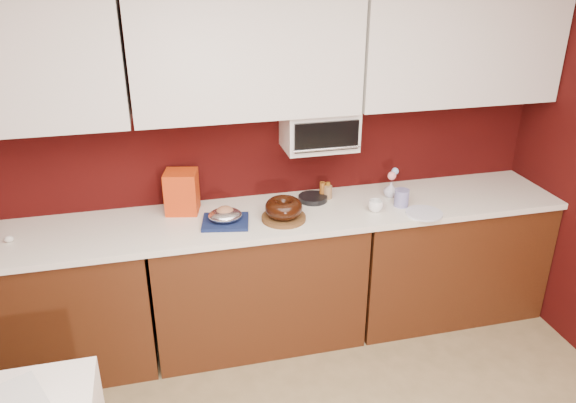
% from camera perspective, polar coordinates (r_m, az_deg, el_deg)
% --- Properties ---
extents(wall_back, '(4.00, 0.02, 2.50)m').
position_cam_1_polar(wall_back, '(3.62, -4.41, 5.63)').
color(wall_back, '#370907').
rests_on(wall_back, floor).
extents(base_cabinet_left, '(1.31, 0.58, 0.86)m').
position_cam_1_polar(base_cabinet_left, '(3.74, -24.00, -9.96)').
color(base_cabinet_left, '#46210E').
rests_on(base_cabinet_left, floor).
extents(base_cabinet_center, '(1.31, 0.58, 0.86)m').
position_cam_1_polar(base_cabinet_center, '(3.70, -3.18, -8.02)').
color(base_cabinet_center, '#46210E').
rests_on(base_cabinet_center, floor).
extents(base_cabinet_right, '(1.31, 0.58, 0.86)m').
position_cam_1_polar(base_cabinet_right, '(4.11, 15.47, -5.38)').
color(base_cabinet_right, '#46210E').
rests_on(base_cabinet_right, floor).
extents(countertop, '(4.00, 0.62, 0.04)m').
position_cam_1_polar(countertop, '(3.48, -3.35, -1.74)').
color(countertop, white).
rests_on(countertop, base_cabinet_center).
extents(upper_cabinet_center, '(1.31, 0.33, 0.70)m').
position_cam_1_polar(upper_cabinet_center, '(3.31, -4.25, 14.61)').
color(upper_cabinet_center, white).
rests_on(upper_cabinet_center, wall_back).
extents(upper_cabinet_right, '(1.31, 0.33, 0.70)m').
position_cam_1_polar(upper_cabinet_right, '(3.77, 16.86, 14.86)').
color(upper_cabinet_right, white).
rests_on(upper_cabinet_right, wall_back).
extents(toaster_oven, '(0.45, 0.30, 0.25)m').
position_cam_1_polar(toaster_oven, '(3.54, 3.17, 7.38)').
color(toaster_oven, white).
rests_on(toaster_oven, upper_cabinet_center).
extents(toaster_oven_door, '(0.40, 0.02, 0.18)m').
position_cam_1_polar(toaster_oven_door, '(3.40, 3.95, 6.62)').
color(toaster_oven_door, black).
rests_on(toaster_oven_door, toaster_oven).
extents(toaster_oven_handle, '(0.42, 0.02, 0.02)m').
position_cam_1_polar(toaster_oven_handle, '(3.41, 3.99, 5.34)').
color(toaster_oven_handle, silver).
rests_on(toaster_oven_handle, toaster_oven).
extents(cake_base, '(0.32, 0.32, 0.02)m').
position_cam_1_polar(cake_base, '(3.41, -0.44, -1.67)').
color(cake_base, brown).
rests_on(cake_base, countertop).
extents(bundt_cake, '(0.23, 0.23, 0.09)m').
position_cam_1_polar(bundt_cake, '(3.38, -0.44, -0.64)').
color(bundt_cake, black).
rests_on(bundt_cake, cake_base).
extents(navy_towel, '(0.31, 0.28, 0.02)m').
position_cam_1_polar(navy_towel, '(3.38, -6.37, -2.07)').
color(navy_towel, '#131E49').
rests_on(navy_towel, countertop).
extents(foil_ham_nest, '(0.21, 0.18, 0.07)m').
position_cam_1_polar(foil_ham_nest, '(3.36, -6.40, -1.39)').
color(foil_ham_nest, silver).
rests_on(foil_ham_nest, navy_towel).
extents(roasted_ham, '(0.12, 0.11, 0.07)m').
position_cam_1_polar(roasted_ham, '(3.35, -6.42, -1.00)').
color(roasted_ham, '#A16949').
rests_on(roasted_ham, foil_ham_nest).
extents(pandoro_box, '(0.23, 0.22, 0.27)m').
position_cam_1_polar(pandoro_box, '(3.53, -10.74, 0.97)').
color(pandoro_box, '#B3190B').
rests_on(pandoro_box, countertop).
extents(dark_pan, '(0.22, 0.22, 0.03)m').
position_cam_1_polar(dark_pan, '(3.67, 2.53, 0.34)').
color(dark_pan, black).
rests_on(dark_pan, countertop).
extents(coffee_mug, '(0.10, 0.10, 0.09)m').
position_cam_1_polar(coffee_mug, '(3.54, 8.89, -0.33)').
color(coffee_mug, white).
rests_on(coffee_mug, countertop).
extents(blue_jar, '(0.11, 0.11, 0.11)m').
position_cam_1_polar(blue_jar, '(3.64, 11.46, 0.37)').
color(blue_jar, navy).
rests_on(blue_jar, countertop).
extents(flower_vase, '(0.10, 0.10, 0.11)m').
position_cam_1_polar(flower_vase, '(3.77, 10.40, 1.30)').
color(flower_vase, silver).
rests_on(flower_vase, countertop).
extents(flower_pink, '(0.06, 0.06, 0.06)m').
position_cam_1_polar(flower_pink, '(3.74, 10.51, 2.59)').
color(flower_pink, pink).
rests_on(flower_pink, flower_vase).
extents(flower_blue, '(0.05, 0.05, 0.05)m').
position_cam_1_polar(flower_blue, '(3.76, 10.83, 3.05)').
color(flower_blue, '#97BEF2').
rests_on(flower_blue, flower_vase).
extents(china_plate, '(0.30, 0.30, 0.01)m').
position_cam_1_polar(china_plate, '(3.58, 13.66, -1.17)').
color(china_plate, white).
rests_on(china_plate, countertop).
extents(amber_bottle, '(0.05, 0.05, 0.11)m').
position_cam_1_polar(amber_bottle, '(3.70, 3.50, 1.17)').
color(amber_bottle, brown).
rests_on(amber_bottle, countertop).
extents(paper_cup, '(0.08, 0.08, 0.09)m').
position_cam_1_polar(paper_cup, '(3.70, 4.05, 0.96)').
color(paper_cup, olive).
rests_on(paper_cup, countertop).
extents(egg_right, '(0.06, 0.06, 0.04)m').
position_cam_1_polar(egg_right, '(3.51, -26.50, -3.43)').
color(egg_right, silver).
rests_on(egg_right, countertop).
extents(amber_bottle_tall, '(0.04, 0.04, 0.11)m').
position_cam_1_polar(amber_bottle_tall, '(3.71, 4.05, 1.18)').
color(amber_bottle_tall, brown).
rests_on(amber_bottle_tall, countertop).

